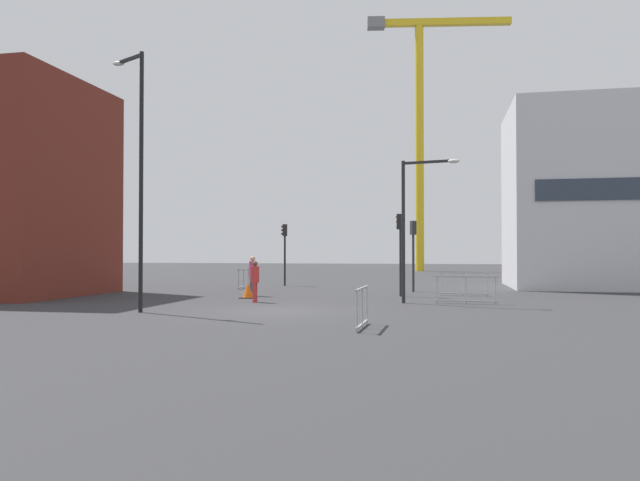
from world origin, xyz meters
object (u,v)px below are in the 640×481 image
object	(u,v)px
traffic_light_near	(285,244)
pedestrian_walking	(253,273)
traffic_cone_orange	(248,291)
pedestrian_waiting	(255,278)
construction_crane	(421,109)
traffic_light_median	(400,241)
traffic_light_far	(413,244)
streetlamp_tall	(138,163)
streetlamp_short	(412,215)

from	to	relation	value
traffic_light_near	pedestrian_walking	bearing A→B (deg)	-85.32
pedestrian_walking	traffic_cone_orange	size ratio (longest dim) A/B	2.73
pedestrian_walking	traffic_cone_orange	distance (m)	1.44
traffic_light_near	pedestrian_waiting	bearing A→B (deg)	-81.11
construction_crane	traffic_cone_orange	distance (m)	42.37
traffic_cone_orange	construction_crane	bearing A→B (deg)	80.67
construction_crane	traffic_light_median	size ratio (longest dim) A/B	7.14
traffic_light_near	pedestrian_waiting	distance (m)	11.77
traffic_light_far	pedestrian_waiting	size ratio (longest dim) A/B	2.17
pedestrian_waiting	construction_crane	bearing A→B (deg)	82.43
construction_crane	traffic_cone_orange	size ratio (longest dim) A/B	39.96
traffic_light_far	pedestrian_waiting	bearing A→B (deg)	-128.05
construction_crane	traffic_cone_orange	xyz separation A→B (m)	(-6.31, -38.45, -16.63)
traffic_light_near	pedestrian_walking	xyz separation A→B (m)	(0.68, -8.33, -1.41)
traffic_light_median	traffic_cone_orange	distance (m)	7.20
traffic_light_near	traffic_light_far	world-z (taller)	traffic_light_near
streetlamp_tall	construction_crane	bearing A→B (deg)	79.86
streetlamp_tall	streetlamp_short	world-z (taller)	streetlamp_tall
traffic_cone_orange	pedestrian_waiting	bearing A→B (deg)	-64.66
pedestrian_walking	traffic_light_near	bearing A→B (deg)	94.68
traffic_light_near	streetlamp_short	bearing A→B (deg)	-53.52
traffic_light_median	traffic_cone_orange	xyz separation A→B (m)	(-6.45, -2.30, -2.21)
traffic_cone_orange	streetlamp_short	bearing A→B (deg)	-10.25
traffic_light_near	pedestrian_walking	world-z (taller)	traffic_light_near
pedestrian_waiting	streetlamp_tall	bearing A→B (deg)	-120.61
pedestrian_waiting	traffic_cone_orange	xyz separation A→B (m)	(-0.94, 1.99, -0.64)
construction_crane	pedestrian_walking	xyz separation A→B (m)	(-6.50, -37.24, -15.87)
pedestrian_waiting	traffic_cone_orange	bearing A→B (deg)	115.34
pedestrian_walking	pedestrian_waiting	xyz separation A→B (m)	(1.12, -3.20, -0.11)
traffic_light_far	traffic_cone_orange	world-z (taller)	traffic_light_far
streetlamp_short	traffic_light_near	distance (m)	13.51
traffic_light_far	traffic_light_median	bearing A→B (deg)	-97.32
streetlamp_short	traffic_light_near	bearing A→B (deg)	126.48
traffic_cone_orange	traffic_light_median	bearing A→B (deg)	19.62
traffic_light_far	traffic_cone_orange	distance (m)	9.11
construction_crane	pedestrian_walking	size ratio (longest dim) A/B	14.66
streetlamp_tall	traffic_light_near	bearing A→B (deg)	86.91
pedestrian_walking	pedestrian_waiting	distance (m)	3.39
pedestrian_waiting	traffic_cone_orange	world-z (taller)	pedestrian_waiting
traffic_light_median	pedestrian_walking	world-z (taller)	traffic_light_median
streetlamp_tall	pedestrian_walking	distance (m)	8.80
streetlamp_short	pedestrian_waiting	world-z (taller)	streetlamp_short
streetlamp_short	pedestrian_waiting	distance (m)	6.73
traffic_light_far	traffic_cone_orange	size ratio (longest dim) A/B	5.36
streetlamp_tall	traffic_light_far	distance (m)	15.06
streetlamp_short	pedestrian_waiting	xyz separation A→B (m)	(-6.21, -0.69, -2.52)
streetlamp_tall	traffic_light_near	size ratio (longest dim) A/B	2.39
streetlamp_tall	pedestrian_waiting	size ratio (longest dim) A/B	5.30
traffic_light_median	traffic_light_far	world-z (taller)	traffic_light_median
streetlamp_tall	streetlamp_short	bearing A→B (deg)	30.40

